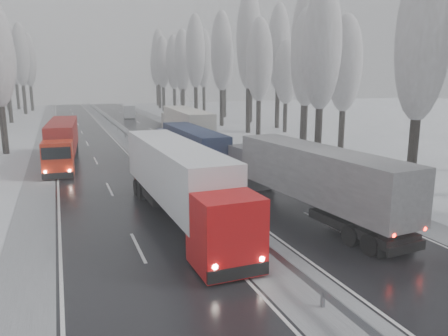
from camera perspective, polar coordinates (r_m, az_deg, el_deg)
carriageway_right at (r=41.37m, az=-1.08°, el=0.47°), size 7.50×200.00×0.03m
carriageway_left at (r=39.17m, az=-15.70°, el=-0.63°), size 7.50×200.00×0.03m
median_slush at (r=39.94m, az=-8.19°, el=-0.06°), size 3.00×200.00×0.04m
shoulder_right at (r=43.26m, az=5.10°, el=0.93°), size 2.40×200.00×0.04m
shoulder_left at (r=39.08m, az=-22.93°, el=-1.15°), size 2.40×200.00×0.04m
median_guardrail at (r=39.82m, az=-8.21°, el=0.75°), size 0.12×200.00×0.76m
tree_16 at (r=33.56m, az=24.55°, el=15.07°), size 3.60×3.60×16.53m
tree_18 at (r=42.11m, az=12.67°, el=15.00°), size 3.60×3.60×16.58m
tree_19 at (r=48.47m, az=15.53°, el=12.89°), size 3.60×3.60×14.57m
tree_20 at (r=50.76m, az=10.76°, el=13.87°), size 3.60×3.60×15.71m
tree_21 at (r=55.43m, az=10.64°, el=15.61°), size 3.60×3.60×18.62m
tree_22 at (r=59.54m, az=4.63°, el=13.80°), size 3.60×3.60×15.86m
tree_23 at (r=65.93m, az=8.14°, el=12.25°), size 3.60×3.60×13.55m
tree_24 at (r=64.99m, az=3.27°, el=16.25°), size 3.60×3.60×20.49m
tree_25 at (r=71.55m, az=7.16°, el=15.24°), size 3.60×3.60×19.44m
tree_26 at (r=74.26m, az=-0.32°, el=14.88°), size 3.60×3.60×18.78m
tree_27 at (r=80.65m, az=3.56°, el=14.09°), size 3.60×3.60×17.62m
tree_28 at (r=83.99m, az=-3.77°, el=14.87°), size 3.60×3.60×19.62m
tree_29 at (r=90.13m, az=0.08°, el=14.07°), size 3.60×3.60×18.11m
tree_30 at (r=93.35m, az=-5.45°, el=13.85°), size 3.60×3.60×17.86m
tree_31 at (r=98.91m, az=-2.69°, el=14.04°), size 3.60×3.60×18.58m
tree_32 at (r=100.61m, az=-6.58°, el=13.49°), size 3.60×3.60×17.33m
tree_33 at (r=105.25m, az=-5.42°, el=12.39°), size 3.60×3.60×14.33m
tree_34 at (r=107.30m, az=-8.03°, el=13.44°), size 3.60×3.60×17.63m
tree_35 at (r=113.57m, az=-3.84°, el=13.64°), size 3.60×3.60×18.25m
tree_36 at (r=117.24m, az=-8.53°, el=14.09°), size 3.60×3.60×20.23m
tree_37 at (r=122.73m, az=-5.64°, el=12.91°), size 3.60×3.60×16.37m
tree_38 at (r=127.87m, az=-8.80°, el=13.24°), size 3.60×3.60×17.97m
tree_39 at (r=132.37m, az=-7.94°, el=12.72°), size 3.60×3.60×16.19m
tree_70 at (r=87.77m, az=-26.66°, el=12.49°), size 3.60×3.60×17.09m
tree_74 at (r=107.80m, az=-25.05°, el=13.16°), size 3.60×3.60×19.68m
tree_76 at (r=117.09m, az=-24.20°, el=12.69°), size 3.60×3.60×18.55m
tree_77 at (r=121.42m, az=-26.68°, el=11.13°), size 3.60×3.60×14.32m
tree_78 at (r=123.90m, az=-25.72°, el=12.75°), size 3.60×3.60×19.55m
tree_79 at (r=128.07m, az=-26.78°, el=11.88°), size 3.60×3.60×17.07m
truck_grey_tarp at (r=26.51m, az=10.64°, el=-0.84°), size 4.05×16.51×4.20m
truck_blue_box at (r=38.81m, az=-4.52°, el=2.98°), size 2.47×14.87×3.80m
truck_cream_box at (r=51.42m, az=-5.14°, el=5.61°), size 3.72×17.72×4.51m
box_truck_distant at (r=90.99m, az=-12.29°, el=7.27°), size 3.03×7.26×2.63m
truck_red_white at (r=24.50m, az=-5.76°, el=-1.44°), size 3.11×17.27×4.41m
truck_red_red at (r=44.78m, az=-20.37°, el=3.55°), size 3.51×15.40×3.92m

